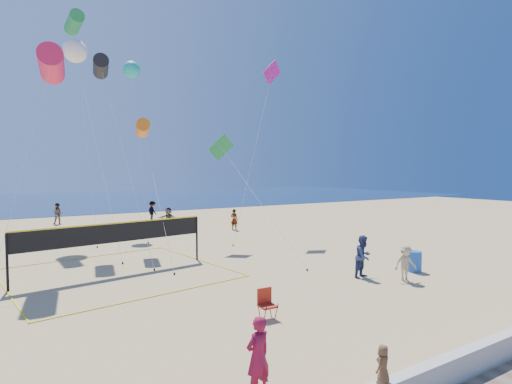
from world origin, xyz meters
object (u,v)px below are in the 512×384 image
woman (258,356)px  trash_barrel (415,261)px  camp_chair (266,302)px  volleyball_net (116,239)px

woman → trash_barrel: bearing=-168.5°
camp_chair → volleyball_net: bearing=111.1°
woman → volleyball_net: (-0.31, 11.89, 0.75)m
woman → volleyball_net: 11.92m
volleyball_net → trash_barrel: bearing=-38.7°
camp_chair → volleyball_net: size_ratio=0.11×
camp_chair → trash_barrel: 9.21m
camp_chair → trash_barrel: (9.11, 1.38, -0.06)m
volleyball_net → camp_chair: bearing=-79.8°
woman → camp_chair: (2.52, 3.60, -0.31)m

